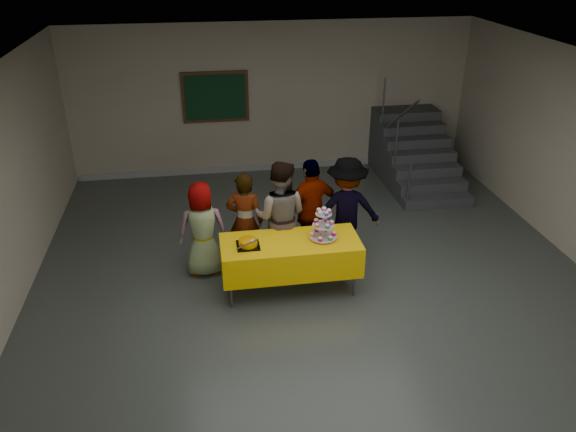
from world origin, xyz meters
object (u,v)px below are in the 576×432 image
object	(u,v)px
bear_cake	(248,242)
schoolchild_c	(280,216)
schoolchild_a	(203,229)
staircase	(412,155)
cupcake_stand	(323,226)
schoolchild_b	(245,221)
schoolchild_e	(346,210)
schoolchild_d	(312,211)
noticeboard	(215,97)
bake_table	(290,255)

from	to	relation	value
bear_cake	schoolchild_c	bearing A→B (deg)	51.71
bear_cake	schoolchild_a	size ratio (longest dim) A/B	0.25
schoolchild_c	staircase	world-z (taller)	staircase
cupcake_stand	schoolchild_b	bearing A→B (deg)	143.82
cupcake_stand	bear_cake	bearing A→B (deg)	-177.15
schoolchild_e	staircase	distance (m)	3.58
schoolchild_b	schoolchild_e	distance (m)	1.50
schoolchild_d	staircase	size ratio (longest dim) A/B	0.67
cupcake_stand	noticeboard	world-z (taller)	noticeboard
schoolchild_e	schoolchild_c	bearing A→B (deg)	11.00
cupcake_stand	schoolchild_e	world-z (taller)	schoolchild_e
schoolchild_b	bake_table	bearing A→B (deg)	141.48
schoolchild_a	bake_table	bearing A→B (deg)	149.39
bake_table	schoolchild_c	world-z (taller)	schoolchild_c
bear_cake	cupcake_stand	bearing A→B (deg)	2.85
cupcake_stand	schoolchild_d	distance (m)	0.80
bake_table	bear_cake	world-z (taller)	bear_cake
staircase	bake_table	bearing A→B (deg)	-130.58
schoolchild_b	staircase	distance (m)	4.63
bear_cake	schoolchild_b	world-z (taller)	schoolchild_b
staircase	noticeboard	bearing A→B (deg)	167.73
cupcake_stand	bear_cake	distance (m)	1.03
bear_cake	schoolchild_d	size ratio (longest dim) A/B	0.22
bake_table	bear_cake	bearing A→B (deg)	-175.90
schoolchild_a	schoolchild_c	bearing A→B (deg)	177.21
bake_table	schoolchild_a	distance (m)	1.34
schoolchild_a	schoolchild_d	world-z (taller)	schoolchild_d
bear_cake	schoolchild_b	size ratio (longest dim) A/B	0.24
bear_cake	schoolchild_d	distance (m)	1.32
schoolchild_d	schoolchild_e	distance (m)	0.51
schoolchild_a	noticeboard	distance (m)	3.91
schoolchild_d	staircase	world-z (taller)	staircase
bear_cake	schoolchild_c	xyz separation A→B (m)	(0.52, 0.66, 0.01)
schoolchild_c	bake_table	bearing A→B (deg)	112.50
bake_table	schoolchild_c	size ratio (longest dim) A/B	1.12
schoolchild_d	schoolchild_c	bearing A→B (deg)	0.47
schoolchild_a	schoolchild_c	size ratio (longest dim) A/B	0.84
schoolchild_c	noticeboard	size ratio (longest dim) A/B	1.29
bake_table	schoolchild_c	distance (m)	0.68
bake_table	cupcake_stand	size ratio (longest dim) A/B	4.22
schoolchild_a	schoolchild_c	distance (m)	1.12
schoolchild_e	schoolchild_b	bearing A→B (deg)	4.53
bake_table	schoolchild_a	xyz separation A→B (m)	(-1.16, 0.65, 0.15)
noticeboard	cupcake_stand	bearing A→B (deg)	-74.73
schoolchild_e	staircase	bearing A→B (deg)	-121.91
bake_table	cupcake_stand	bearing A→B (deg)	1.26
schoolchild_b	noticeboard	bearing A→B (deg)	-71.71
schoolchild_e	noticeboard	world-z (taller)	noticeboard
schoolchild_b	staircase	xyz separation A→B (m)	(3.63, 2.86, -0.26)
schoolchild_c	schoolchild_d	world-z (taller)	schoolchild_c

